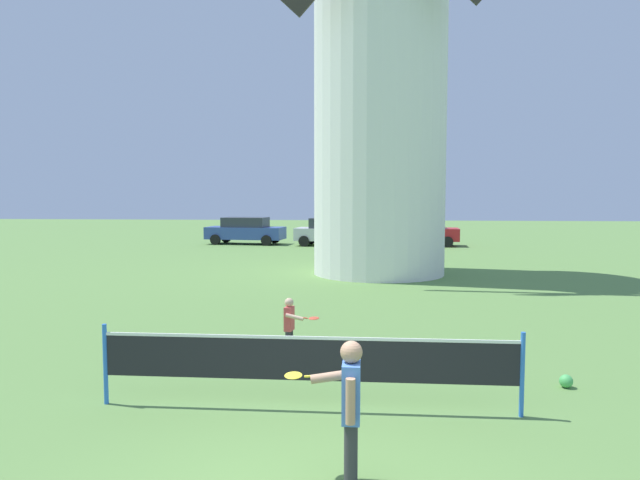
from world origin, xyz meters
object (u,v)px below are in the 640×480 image
(tennis_net, at_px, (307,359))
(player_near, at_px, (349,404))
(parked_car_silver, at_px, (330,231))
(player_far, at_px, (291,324))
(stray_ball, at_px, (566,381))
(parked_car_red, at_px, (421,231))
(parked_car_blue, at_px, (245,230))
(windmill, at_px, (380,53))

(tennis_net, bearing_deg, player_near, -72.36)
(tennis_net, relative_size, parked_car_silver, 1.37)
(player_far, xyz_separation_m, stray_ball, (4.26, -1.23, -0.50))
(tennis_net, xyz_separation_m, stray_ball, (3.71, 1.18, -0.59))
(parked_car_silver, xyz_separation_m, parked_car_red, (5.12, 0.43, 0.00))
(player_near, xyz_separation_m, player_far, (-1.15, 4.32, -0.22))
(stray_ball, height_order, parked_car_blue, parked_car_blue)
(player_near, distance_m, parked_car_silver, 26.51)
(windmill, relative_size, parked_car_red, 3.64)
(tennis_net, height_order, player_near, player_near)
(player_far, distance_m, parked_car_blue, 23.55)
(player_near, bearing_deg, windmill, 87.76)
(stray_ball, relative_size, parked_car_blue, 0.04)
(parked_car_blue, height_order, parked_car_red, same)
(windmill, bearing_deg, tennis_net, -95.15)
(tennis_net, height_order, stray_ball, tennis_net)
(parked_car_red, bearing_deg, parked_car_blue, 178.44)
(player_near, relative_size, parked_car_blue, 0.31)
(tennis_net, bearing_deg, parked_car_silver, 92.98)
(parked_car_red, bearing_deg, stray_ball, -90.31)
(player_near, bearing_deg, parked_car_silver, 94.07)
(tennis_net, distance_m, player_near, 2.00)
(windmill, bearing_deg, player_far, -99.12)
(windmill, distance_m, parked_car_silver, 13.51)
(player_near, xyz_separation_m, parked_car_blue, (-6.89, 27.15, -0.00))
(player_near, xyz_separation_m, parked_car_red, (3.24, 26.88, -0.00))
(tennis_net, bearing_deg, parked_car_blue, 103.97)
(player_near, bearing_deg, stray_ball, 44.77)
(windmill, distance_m, player_near, 16.75)
(parked_car_silver, bearing_deg, stray_ball, -77.94)
(windmill, bearing_deg, player_near, -92.24)
(parked_car_blue, height_order, parked_car_silver, same)
(player_near, xyz_separation_m, parked_car_silver, (-1.88, 26.44, -0.00))
(stray_ball, relative_size, parked_car_red, 0.05)
(player_far, xyz_separation_m, parked_car_silver, (-0.73, 22.13, 0.21))
(windmill, xyz_separation_m, player_near, (-0.59, -15.19, -7.04))
(parked_car_blue, relative_size, parked_car_red, 1.11)
(parked_car_blue, bearing_deg, parked_car_silver, -8.05)
(windmill, bearing_deg, parked_car_red, 77.26)
(parked_car_blue, bearing_deg, stray_ball, -67.45)
(tennis_net, bearing_deg, stray_ball, 17.68)
(player_near, distance_m, parked_car_red, 27.07)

